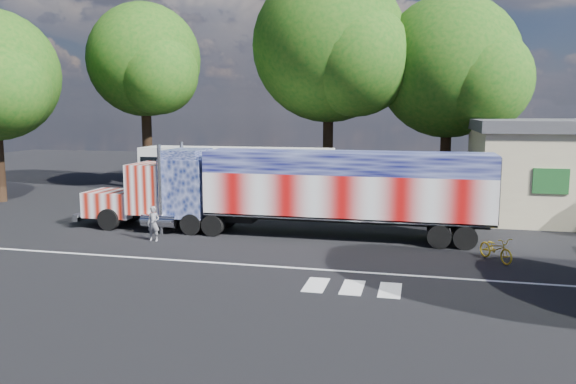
% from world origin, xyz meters
% --- Properties ---
extents(ground, '(100.00, 100.00, 0.00)m').
position_xyz_m(ground, '(0.00, 0.00, 0.00)').
color(ground, black).
extents(lane_markings, '(30.00, 2.67, 0.01)m').
position_xyz_m(lane_markings, '(1.71, -3.77, 0.01)').
color(lane_markings, silver).
rests_on(lane_markings, ground).
extents(semi_truck, '(19.50, 3.08, 4.16)m').
position_xyz_m(semi_truck, '(0.39, 2.40, 2.14)').
color(semi_truck, black).
rests_on(semi_truck, ground).
extents(coach_bus, '(11.85, 2.76, 3.45)m').
position_xyz_m(coach_bus, '(-4.98, 10.17, 1.79)').
color(coach_bus, white).
rests_on(coach_bus, ground).
extents(woman, '(0.57, 0.38, 1.55)m').
position_xyz_m(woman, '(-5.30, -0.23, 0.77)').
color(woman, slate).
rests_on(woman, ground).
extents(bicycle, '(1.50, 1.86, 0.95)m').
position_xyz_m(bicycle, '(8.91, -0.27, 0.47)').
color(bicycle, gold).
rests_on(bicycle, ground).
extents(tree_n_mid, '(10.86, 10.34, 15.23)m').
position_xyz_m(tree_n_mid, '(-0.11, 16.12, 9.99)').
color(tree_n_mid, black).
rests_on(tree_n_mid, ground).
extents(tree_nw_a, '(8.34, 7.95, 13.23)m').
position_xyz_m(tree_nw_a, '(-13.16, 14.82, 9.18)').
color(tree_nw_a, black).
rests_on(tree_nw_a, ground).
extents(tree_ne_a, '(9.78, 9.31, 13.21)m').
position_xyz_m(tree_ne_a, '(7.76, 16.65, 8.50)').
color(tree_ne_a, black).
rests_on(tree_ne_a, ground).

